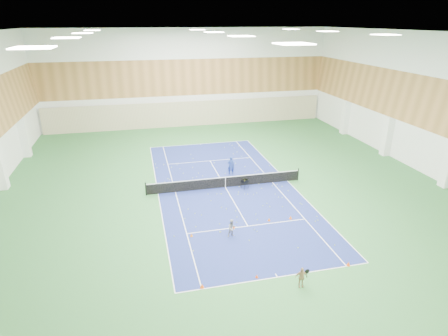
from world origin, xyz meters
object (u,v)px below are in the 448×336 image
at_px(coach, 231,165).
at_px(child_apron, 301,277).
at_px(child_court, 232,228).
at_px(ball_cart, 245,184).
at_px(tennis_net, 225,181).

relative_size(coach, child_apron, 1.47).
distance_m(child_court, ball_cart, 7.31).
bearing_deg(child_court, coach, 65.96).
distance_m(tennis_net, child_court, 7.47).
bearing_deg(tennis_net, child_court, -100.33).
relative_size(child_court, child_apron, 1.03).
relative_size(tennis_net, ball_cart, 15.57).
height_order(child_court, child_apron, child_court).
height_order(coach, ball_cart, coach).
height_order(tennis_net, child_court, child_court).
xyz_separation_m(tennis_net, ball_cart, (1.48, -0.60, -0.14)).
xyz_separation_m(child_court, child_apron, (2.24, -5.50, -0.02)).
relative_size(tennis_net, child_apron, 11.15).
bearing_deg(ball_cart, tennis_net, 136.53).
distance_m(coach, child_apron, 15.48).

